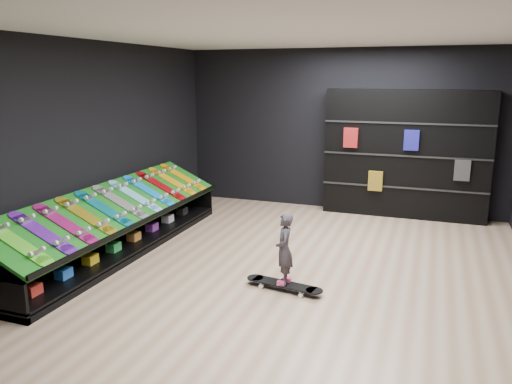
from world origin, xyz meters
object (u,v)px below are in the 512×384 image
(display_rack, at_px, (119,234))
(child, at_px, (284,263))
(floor_skateboard, at_px, (284,287))
(back_shelving, at_px, (405,154))

(display_rack, relative_size, child, 8.72)
(display_rack, height_order, floor_skateboard, display_rack)
(display_rack, xyz_separation_m, child, (2.66, -0.52, 0.10))
(child, bearing_deg, back_shelving, 147.09)
(back_shelving, bearing_deg, child, -105.90)
(floor_skateboard, relative_size, child, 1.90)
(floor_skateboard, xyz_separation_m, child, (0.00, 0.00, 0.30))
(floor_skateboard, bearing_deg, display_rack, 177.81)
(back_shelving, relative_size, child, 5.49)
(display_rack, xyz_separation_m, back_shelving, (3.75, 3.32, 0.88))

